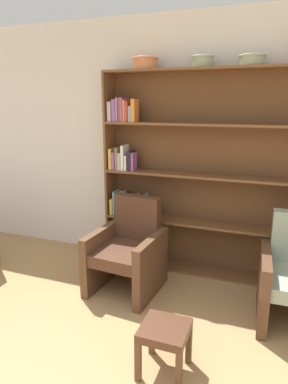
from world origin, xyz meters
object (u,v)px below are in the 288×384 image
(bowl_stoneware, at_px, (145,63))
(footstool, at_px, (165,335))
(bowl_sage, at_px, (203,61))
(armchair_leather, at_px, (128,251))
(bookshelf, at_px, (201,180))
(bowl_copper, at_px, (252,59))

(bowl_stoneware, height_order, footstool, bowl_stoneware)
(bowl_sage, relative_size, armchair_leather, 0.24)
(bookshelf, xyz_separation_m, bowl_sage, (-0.03, -0.03, 1.19))
(armchair_leather, height_order, footstool, armchair_leather)
(bowl_sage, bearing_deg, armchair_leather, -132.96)
(armchair_leather, bearing_deg, bowl_copper, -145.04)
(bowl_stoneware, bearing_deg, bookshelf, 2.67)
(bookshelf, relative_size, footstool, 7.02)
(bowl_stoneware, relative_size, footstool, 0.75)
(bookshelf, distance_m, armchair_leather, 1.08)
(bookshelf, distance_m, bowl_copper, 1.26)
(bowl_stoneware, height_order, armchair_leather, bowl_stoneware)
(bowl_stoneware, height_order, bowl_copper, bowl_stoneware)
(bookshelf, relative_size, armchair_leather, 2.77)
(bowl_copper, height_order, footstool, bowl_copper)
(bowl_stoneware, xyz_separation_m, armchair_leather, (0.04, -0.60, -1.85))
(armchair_leather, relative_size, footstool, 2.54)
(bowl_copper, xyz_separation_m, footstool, (-0.34, -1.58, -1.94))
(armchair_leather, distance_m, footstool, 1.20)
(bowl_sage, distance_m, bowl_copper, 0.46)
(bookshelf, distance_m, bowl_stoneware, 1.35)
(bowl_copper, relative_size, footstool, 0.69)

